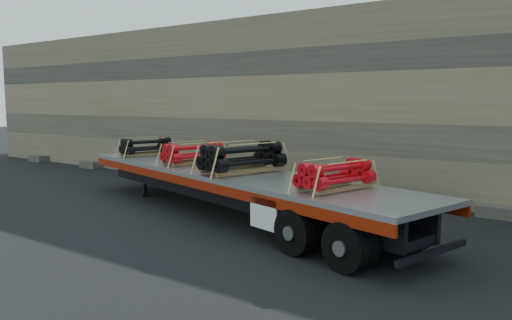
{
  "coord_description": "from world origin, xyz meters",
  "views": [
    {
      "loc": [
        9.62,
        -11.87,
        3.56
      ],
      "look_at": [
        0.63,
        0.8,
        1.72
      ],
      "focal_mm": 35.0,
      "sensor_mm": 36.0,
      "label": 1
    }
  ],
  "objects_px": {
    "bundle_midrear": "(242,158)",
    "bundle_rear": "(335,176)",
    "trailer": "(229,193)",
    "bundle_midfront": "(193,153)",
    "bundle_front": "(146,147)"
  },
  "relations": [
    {
      "from": "trailer",
      "to": "bundle_midrear",
      "type": "height_order",
      "value": "bundle_midrear"
    },
    {
      "from": "bundle_front",
      "to": "trailer",
      "type": "bearing_deg",
      "value": -0.0
    },
    {
      "from": "trailer",
      "to": "bundle_midfront",
      "type": "xyz_separation_m",
      "value": [
        -2.0,
        0.56,
        1.07
      ]
    },
    {
      "from": "bundle_front",
      "to": "bundle_rear",
      "type": "relative_size",
      "value": 0.98
    },
    {
      "from": "bundle_front",
      "to": "bundle_midfront",
      "type": "xyz_separation_m",
      "value": [
        3.37,
        -0.94,
        0.02
      ]
    },
    {
      "from": "bundle_midrear",
      "to": "bundle_rear",
      "type": "xyz_separation_m",
      "value": [
        3.56,
        -1.0,
        -0.09
      ]
    },
    {
      "from": "bundle_midrear",
      "to": "bundle_rear",
      "type": "bearing_deg",
      "value": -0.0
    },
    {
      "from": "bundle_front",
      "to": "bundle_rear",
      "type": "height_order",
      "value": "bundle_rear"
    },
    {
      "from": "bundle_front",
      "to": "bundle_rear",
      "type": "distance_m",
      "value": 9.95
    },
    {
      "from": "bundle_midfront",
      "to": "bundle_midrear",
      "type": "xyz_separation_m",
      "value": [
        2.65,
        -0.74,
        0.08
      ]
    },
    {
      "from": "trailer",
      "to": "bundle_front",
      "type": "bearing_deg",
      "value": 180.0
    },
    {
      "from": "bundle_midfront",
      "to": "bundle_front",
      "type": "bearing_deg",
      "value": 180.0
    },
    {
      "from": "bundle_front",
      "to": "bundle_midfront",
      "type": "height_order",
      "value": "bundle_midfront"
    },
    {
      "from": "bundle_front",
      "to": "bundle_midfront",
      "type": "bearing_deg",
      "value": 0.0
    },
    {
      "from": "trailer",
      "to": "bundle_midrear",
      "type": "relative_size",
      "value": 5.76
    }
  ]
}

